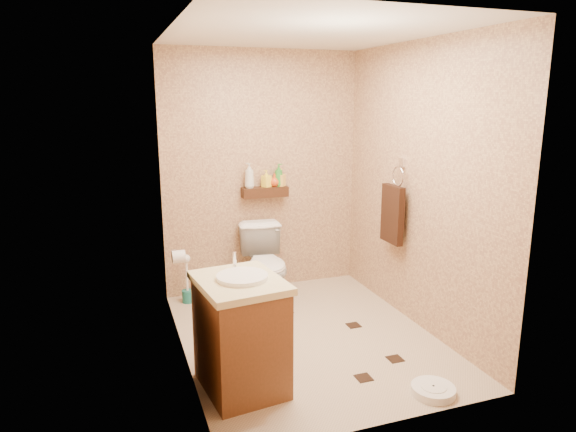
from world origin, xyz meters
name	(u,v)px	position (x,y,z in m)	size (l,w,h in m)	color
ground	(307,336)	(0.00, 0.00, 0.00)	(2.50, 2.50, 0.00)	#C5AF90
wall_back	(262,173)	(0.00, 1.25, 1.20)	(2.00, 0.04, 2.40)	tan
wall_front	(391,234)	(0.00, -1.25, 1.20)	(2.00, 0.04, 2.40)	tan
wall_left	(178,203)	(-1.00, 0.00, 1.20)	(0.04, 2.50, 2.40)	tan
wall_right	(419,187)	(1.00, 0.00, 1.20)	(0.04, 2.50, 2.40)	tan
ceiling	(310,32)	(0.00, 0.00, 2.40)	(2.00, 2.50, 0.02)	silver
wall_shelf	(265,192)	(0.00, 1.17, 1.02)	(0.46, 0.14, 0.10)	#3E1C11
floor_accents	(311,338)	(0.02, -0.05, 0.00)	(1.20, 1.41, 0.01)	black
toilet	(266,265)	(-0.10, 0.83, 0.37)	(0.41, 0.72, 0.74)	white
vanity	(241,333)	(-0.70, -0.56, 0.40)	(0.60, 0.70, 0.90)	brown
bathroom_scale	(433,390)	(0.49, -1.07, 0.03)	(0.35, 0.35, 0.06)	white
toilet_brush	(187,286)	(-0.82, 1.07, 0.17)	(0.11, 0.11, 0.48)	#1A6A63
towel_ring	(393,211)	(0.91, 0.25, 0.95)	(0.12, 0.30, 0.76)	silver
toilet_paper	(178,256)	(-0.94, 0.65, 0.60)	(0.12, 0.11, 0.12)	white
bottle_a	(249,175)	(-0.16, 1.17, 1.19)	(0.10, 0.10, 0.25)	silver
bottle_b	(266,178)	(0.02, 1.17, 1.15)	(0.08, 0.08, 0.17)	yellow
bottle_c	(275,180)	(0.10, 1.17, 1.13)	(0.10, 0.10, 0.13)	#CF4918
bottle_d	(279,175)	(0.15, 1.17, 1.18)	(0.09, 0.09, 0.23)	#308C2E
bottle_e	(281,177)	(0.17, 1.17, 1.16)	(0.08, 0.08, 0.18)	#E8BB4D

